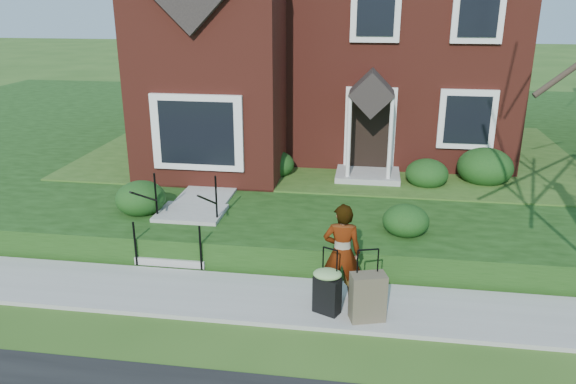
% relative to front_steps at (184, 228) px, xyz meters
% --- Properties ---
extents(ground, '(120.00, 120.00, 0.00)m').
position_rel_front_steps_xyz_m(ground, '(2.50, -1.84, -0.47)').
color(ground, '#2D5119').
rests_on(ground, ground).
extents(sidewalk, '(60.00, 1.60, 0.08)m').
position_rel_front_steps_xyz_m(sidewalk, '(2.50, -1.84, -0.43)').
color(sidewalk, '#9E9B93').
rests_on(sidewalk, ground).
extents(terrace, '(44.00, 20.00, 0.60)m').
position_rel_front_steps_xyz_m(terrace, '(6.50, 9.06, -0.17)').
color(terrace, '#17340E').
rests_on(terrace, ground).
extents(walkway, '(1.20, 6.00, 0.06)m').
position_rel_front_steps_xyz_m(walkway, '(0.00, 3.16, 0.16)').
color(walkway, '#9E9B93').
rests_on(walkway, terrace).
extents(front_steps, '(1.40, 2.02, 1.50)m').
position_rel_front_steps_xyz_m(front_steps, '(0.00, 0.00, 0.00)').
color(front_steps, '#9E9B93').
rests_on(front_steps, ground).
extents(foundation_shrubs, '(9.62, 4.74, 1.12)m').
position_rel_front_steps_xyz_m(foundation_shrubs, '(1.84, 3.01, 0.59)').
color(foundation_shrubs, '#113812').
rests_on(foundation_shrubs, terrace).
extents(woman, '(0.65, 0.44, 1.75)m').
position_rel_front_steps_xyz_m(woman, '(3.34, -1.70, 0.48)').
color(woman, '#999999').
rests_on(woman, sidewalk).
extents(suitcase_black, '(0.59, 0.55, 1.14)m').
position_rel_front_steps_xyz_m(suitcase_black, '(3.15, -2.17, 0.05)').
color(suitcase_black, black).
rests_on(suitcase_black, sidewalk).
extents(suitcase_olive, '(0.62, 0.46, 1.20)m').
position_rel_front_steps_xyz_m(suitcase_olive, '(3.80, -2.28, 0.01)').
color(suitcase_olive, brown).
rests_on(suitcase_olive, sidewalk).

